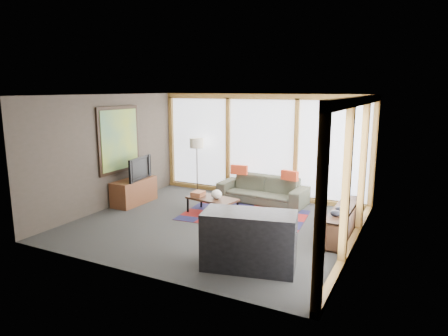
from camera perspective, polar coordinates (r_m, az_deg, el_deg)
The scene contains 17 objects.
ground at distance 8.24m, azimuth -1.27°, elevation -8.01°, with size 5.50×5.50×0.00m, color #292927.
room_envelope at distance 8.16m, azimuth 3.62°, elevation 2.93°, with size 5.52×5.02×2.62m.
rug at distance 8.78m, azimuth 2.87°, elevation -6.75°, with size 2.62×1.68×0.01m, color maroon.
sofa at distance 9.75m, azimuth 5.50°, elevation -3.08°, with size 2.15×0.84×0.63m, color #36382B.
pillow_left at distance 9.92m, azimuth 2.19°, elevation -0.24°, with size 0.42×0.13×0.23m, color #C73F1F.
pillow_right at distance 9.39m, azimuth 9.37°, elevation -1.06°, with size 0.41×0.12×0.23m, color #C73F1F.
floor_lamp at distance 10.59m, azimuth -3.88°, elevation 0.37°, with size 0.36×0.36×1.45m, color #312517, non-canonical shape.
coffee_table at distance 8.83m, azimuth -1.67°, elevation -5.44°, with size 1.10×0.55×0.37m, color #32200F, non-canonical shape.
book_stack at distance 8.94m, azimuth -3.72°, elevation -3.69°, with size 0.24×0.30×0.10m, color #975432.
vase at distance 8.68m, azimuth -1.08°, elevation -3.77°, with size 0.23×0.23×0.20m, color white.
bookshelf at distance 7.96m, azimuth 16.65°, elevation -7.27°, with size 0.37×2.03×0.51m, color #32200F, non-canonical shape.
bowl_a at distance 7.36m, azimuth 15.68°, elevation -6.23°, with size 0.21×0.21×0.10m, color black.
bowl_b at distance 7.69m, azimuth 16.17°, elevation -5.61°, with size 0.16×0.16×0.08m, color black.
shelf_picture at distance 8.56m, azimuth 18.73°, elevation -2.79°, with size 0.04×0.34×0.44m, color black.
tv_console at distance 9.84m, azimuth -12.72°, elevation -3.28°, with size 0.49×1.18×0.59m, color brown.
television at distance 9.69m, azimuth -12.37°, elevation -0.04°, with size 0.95×0.12×0.55m, color black.
bar_counter at distance 6.19m, azimuth 3.61°, elevation -10.29°, with size 1.41×0.66×0.89m, color black.
Camera 1 is at (3.69, -6.85, 2.72)m, focal length 32.00 mm.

